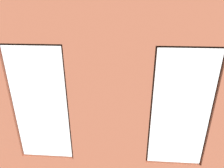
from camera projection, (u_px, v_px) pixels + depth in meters
ground_plane at (117, 113)px, 6.44m from camera, size 6.22×6.29×0.10m
brick_wall_with_windows at (109, 112)px, 3.23m from camera, size 5.62×0.30×3.37m
white_wall_right at (22, 61)px, 5.76m from camera, size 0.10×5.29×3.37m
couch_by_window at (112, 149)px, 4.35m from camera, size 2.00×0.87×0.80m
couch_left at (187, 109)px, 5.91m from camera, size 0.95×1.76×0.80m
coffee_table at (104, 101)px, 6.28m from camera, size 1.34×0.72×0.43m
cup_ceramic at (90, 100)px, 6.17m from camera, size 0.08×0.08×0.09m
candle_jar at (116, 97)px, 6.33m from camera, size 0.08×0.08×0.12m
table_plant_small at (107, 98)px, 6.10m from camera, size 0.15×0.15×0.23m
remote_gray at (104, 100)px, 6.25m from camera, size 0.16×0.15×0.02m
media_console at (39, 105)px, 6.33m from camera, size 0.93×0.42×0.47m
tv_flatscreen at (37, 89)px, 6.11m from camera, size 0.94×0.20×0.67m
potted_plant_mid_room_small at (145, 91)px, 6.88m from camera, size 0.35×0.35×0.62m
potted_plant_by_left_couch at (167, 86)px, 7.06m from camera, size 0.50×0.50×0.77m
potted_plant_between_couches at (182, 137)px, 4.17m from camera, size 1.06×1.02×1.25m
potted_plant_corner_near_left at (176, 74)px, 8.02m from camera, size 0.55×0.55×0.88m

